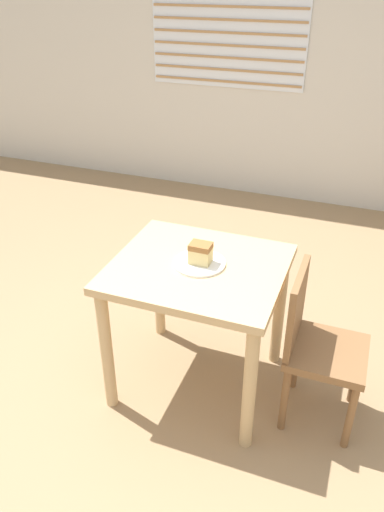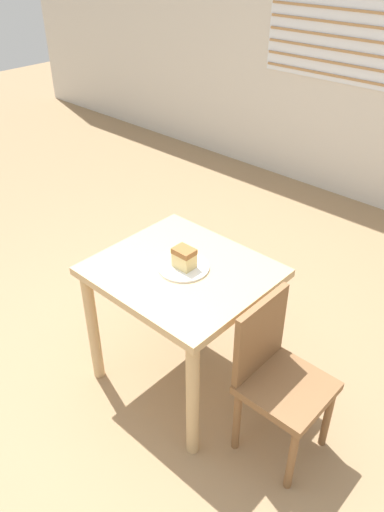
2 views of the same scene
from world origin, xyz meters
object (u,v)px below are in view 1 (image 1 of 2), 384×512
object	(u,v)px
cake_slice	(201,253)
plate	(199,263)
chair_near_window	(316,343)
dining_table_near	(198,288)

from	to	relation	value
cake_slice	plate	bearing A→B (deg)	167.55
chair_near_window	cake_slice	distance (m)	0.68
chair_near_window	plate	xyz separation A→B (m)	(-0.59, 0.02, 0.30)
chair_near_window	cake_slice	xyz separation A→B (m)	(-0.58, 0.02, 0.36)
dining_table_near	plate	bearing A→B (deg)	75.66
dining_table_near	plate	xyz separation A→B (m)	(0.00, 0.01, 0.14)
dining_table_near	cake_slice	world-z (taller)	cake_slice
chair_near_window	plate	distance (m)	0.66
chair_near_window	plate	size ratio (longest dim) A/B	3.24
dining_table_near	plate	distance (m)	0.14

